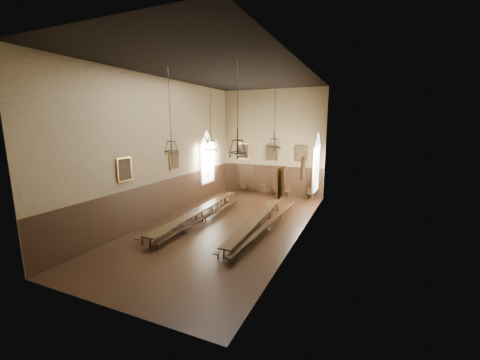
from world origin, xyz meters
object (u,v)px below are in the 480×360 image
Objects in this scene: chandelier_back_left at (211,145)px; table_right at (257,224)px; bench_left_inner at (206,218)px; chair_2 at (252,190)px; chair_4 at (275,193)px; chandelier_back_right at (274,142)px; bench_right_inner at (249,224)px; chair_3 at (263,191)px; bench_right_outer at (268,225)px; chair_1 at (243,189)px; chair_7 at (309,196)px; chandelier_front_left at (171,145)px; table_left at (199,215)px; chair_5 at (287,193)px; bench_left_outer at (192,215)px; chandelier_front_right at (238,147)px; chair_0 at (234,188)px.

table_right is at bearing -26.84° from chandelier_back_left.
bench_left_inner is 8.57m from chair_2.
chair_4 is 8.12m from chandelier_back_right.
chair_3 reaches higher than bench_right_inner.
chandelier_back_right is at bearing 30.21° from bench_left_inner.
chair_2 reaches higher than bench_right_outer.
chair_7 is (5.96, 0.01, 0.02)m from chair_1.
bench_right_outer is at bearing 32.39° from chandelier_front_left.
bench_right_outer is 2.29× the size of chandelier_back_right.
chandelier_front_left reaches higher than table_right.
chair_1 reaches higher than table_left.
chandelier_front_left reaches higher than bench_left_inner.
chair_5 reaches higher than chair_7.
chandelier_back_left reaches higher than table_right.
bench_left_inner is 2.90m from bench_right_inner.
bench_left_outer is 8.44m from chair_2.
table_right is 0.92× the size of bench_left_outer.
bench_right_outer is (4.06, 0.29, 0.02)m from bench_left_inner.
table_right is 6.60m from chandelier_front_left.
chair_1 is 12.75m from chandelier_front_right.
chandelier_back_left reaches higher than chair_1.
table_left reaches higher than bench_right_outer.
bench_left_outer is at bearing 149.96° from chandelier_front_right.
bench_right_inner is at bearing -1.32° from bench_left_outer.
chair_4 is at bearing 76.93° from bench_left_inner.
bench_right_outer is 11.06× the size of chair_7.
chair_4 is 0.20× the size of chandelier_front_right.
chair_2 reaches higher than chair_0.
chandelier_back_right is at bearing -50.62° from chair_3.
chair_2 reaches higher than bench_left_outer.
chair_5 is at bearing 91.54° from chandelier_front_right.
bench_left_inner is (0.50, -0.06, -0.12)m from table_left.
bench_left_inner is at bearing 79.88° from chandelier_front_left.
table_right is 0.55m from bench_right_inner.
bench_right_inner is 1.18m from bench_right_outer.
chair_7 is (5.34, 8.54, -0.12)m from table_left.
table_left is at bearing -92.71° from chair_2.
chair_7 is 0.21× the size of chandelier_front_left.
chair_7 is 8.05m from chandelier_back_right.
chandelier_front_right is at bearing -48.27° from chandelier_back_left.
chair_7 is (1.40, 8.61, -0.07)m from table_right.
chandelier_front_left is at bearing -141.61° from bench_right_inner.
chandelier_back_left is (-0.48, -6.50, 4.44)m from chair_2.
bench_right_inner is 9.03m from chair_2.
bench_left_outer is 2.23× the size of chandelier_front_right.
bench_right_outer is 10.03× the size of chair_3.
chair_4 is (3.99, -0.11, 0.00)m from chair_0.
chair_5 is at bearing 14.91° from chair_3.
chair_2 is 0.18× the size of chandelier_back_left.
bench_left_inner is 10.81× the size of chair_2.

